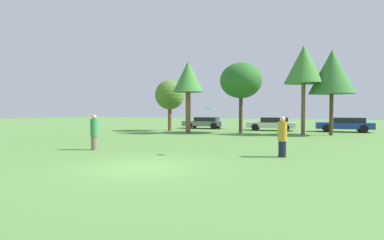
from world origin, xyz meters
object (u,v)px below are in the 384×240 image
at_px(frisbee, 209,109).
at_px(tree_3, 304,65).
at_px(parked_car_blue, 345,124).
at_px(person_catcher, 282,137).
at_px(tree_4, 332,72).
at_px(person_thrower, 94,132).
at_px(parked_car_white, 272,124).
at_px(tree_2, 241,81).
at_px(tree_0, 170,95).
at_px(parked_car_grey, 204,122).
at_px(tree_1, 188,78).

bearing_deg(frisbee, tree_3, 75.80).
bearing_deg(parked_car_blue, tree_3, 52.42).
relative_size(person_catcher, tree_4, 0.25).
height_order(person_thrower, tree_4, tree_4).
distance_m(person_catcher, tree_4, 13.48).
bearing_deg(parked_car_white, person_thrower, 68.07).
relative_size(tree_2, tree_4, 0.90).
xyz_separation_m(tree_0, parked_car_grey, (1.70, 4.69, -2.66)).
height_order(tree_0, tree_1, tree_1).
height_order(tree_0, tree_3, tree_3).
height_order(person_thrower, person_catcher, person_thrower).
xyz_separation_m(tree_3, parked_car_grey, (-9.87, 4.83, -4.76)).
distance_m(parked_car_white, parked_car_blue, 6.21).
distance_m(tree_0, parked_car_blue, 15.77).
xyz_separation_m(tree_1, parked_car_blue, (12.11, 6.75, -3.89)).
distance_m(tree_1, tree_4, 11.12).
bearing_deg(tree_1, parked_car_blue, 29.14).
distance_m(tree_2, tree_3, 5.03).
bearing_deg(tree_3, frisbee, -104.20).
height_order(tree_3, parked_car_grey, tree_3).
bearing_deg(tree_4, parked_car_white, 142.19).
xyz_separation_m(tree_0, parked_car_blue, (14.85, 4.63, -2.62)).
xyz_separation_m(person_thrower, parked_car_grey, (-0.93, 18.14, -0.22)).
relative_size(tree_1, parked_car_white, 1.32).
bearing_deg(person_thrower, tree_1, 82.04).
relative_size(tree_2, parked_car_blue, 1.26).
bearing_deg(tree_1, tree_0, 142.23).
distance_m(person_thrower, tree_4, 18.05).
bearing_deg(parked_car_blue, parked_car_white, 1.12).
xyz_separation_m(person_catcher, parked_car_white, (-2.63, 16.49, -0.18)).
relative_size(frisbee, parked_car_white, 0.07).
bearing_deg(parked_car_white, parked_car_grey, -7.33).
height_order(person_catcher, tree_0, tree_0).
height_order(tree_0, parked_car_white, tree_0).
bearing_deg(parked_car_white, parked_car_blue, -178.88).
xyz_separation_m(person_thrower, frisbee, (5.69, 0.46, 1.12)).
xyz_separation_m(tree_0, parked_car_white, (8.65, 4.18, -2.64)).
height_order(tree_1, tree_4, tree_4).
relative_size(tree_3, parked_car_grey, 1.59).
bearing_deg(tree_2, tree_3, -1.22).
bearing_deg(parked_car_blue, tree_2, 26.53).
relative_size(person_thrower, tree_4, 0.26).
height_order(person_catcher, tree_2, tree_2).
xyz_separation_m(tree_2, parked_car_blue, (8.20, 4.66, -3.69)).
relative_size(frisbee, tree_3, 0.04).
bearing_deg(person_thrower, parked_car_blue, 48.53).
bearing_deg(frisbee, tree_1, 117.20).
height_order(tree_4, parked_car_grey, tree_4).
bearing_deg(person_thrower, person_catcher, -0.00).
bearing_deg(tree_3, parked_car_white, 124.16).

